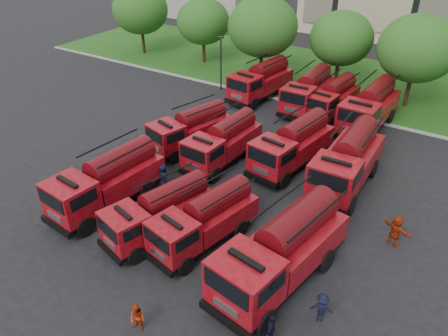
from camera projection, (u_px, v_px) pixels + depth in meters
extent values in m
plane|color=black|center=(205.00, 217.00, 25.42)|extent=(140.00, 140.00, 0.00)
cube|color=#194813|center=(351.00, 81.00, 44.05)|extent=(70.00, 16.00, 0.12)
cube|color=gray|center=(321.00, 109.00, 38.23)|extent=(70.00, 0.30, 0.14)
cylinder|color=#382314|center=(143.00, 43.00, 51.48)|extent=(0.36, 0.36, 2.62)
ellipsoid|color=#184B15|center=(140.00, 10.00, 49.52)|extent=(6.30, 6.30, 5.36)
cylinder|color=#382314|center=(204.00, 52.00, 48.61)|extent=(0.36, 0.36, 2.38)
ellipsoid|color=#184B15|center=(203.00, 21.00, 46.84)|extent=(5.71, 5.71, 4.86)
cylinder|color=#382314|center=(261.00, 67.00, 43.77)|extent=(0.36, 0.36, 2.80)
ellipsoid|color=#184B15|center=(263.00, 27.00, 41.69)|extent=(6.72, 6.72, 5.71)
cylinder|color=#382314|center=(336.00, 74.00, 42.46)|extent=(0.36, 0.36, 2.45)
ellipsoid|color=#184B15|center=(341.00, 38.00, 40.64)|extent=(5.88, 5.88, 5.00)
cylinder|color=#382314|center=(407.00, 92.00, 38.12)|extent=(0.36, 0.36, 2.73)
ellipsoid|color=#184B15|center=(418.00, 48.00, 36.09)|extent=(6.55, 6.55, 5.57)
cylinder|color=black|center=(221.00, 64.00, 41.02)|extent=(0.14, 0.14, 5.00)
cube|color=black|center=(221.00, 37.00, 39.68)|extent=(0.60, 0.25, 0.12)
cube|color=black|center=(110.00, 195.00, 26.10)|extent=(3.07, 7.42, 0.31)
cube|color=black|center=(57.00, 227.00, 23.68)|extent=(2.59, 0.51, 0.36)
cube|color=maroon|center=(71.00, 198.00, 23.83)|extent=(2.74, 2.51, 2.01)
cube|color=black|center=(51.00, 201.00, 22.81)|extent=(2.16, 0.26, 0.88)
cube|color=maroon|center=(123.00, 175.00, 26.43)|extent=(2.98, 4.97, 1.34)
cylinder|color=#4C060B|center=(120.00, 160.00, 25.85)|extent=(1.96, 4.47, 1.55)
cylinder|color=black|center=(60.00, 210.00, 24.98)|extent=(0.47, 1.17, 1.14)
cylinder|color=black|center=(85.00, 227.00, 23.74)|extent=(0.47, 1.17, 1.14)
cylinder|color=black|center=(121.00, 177.00, 28.02)|extent=(0.47, 1.17, 1.14)
cylinder|color=black|center=(146.00, 190.00, 26.78)|extent=(0.47, 1.17, 1.14)
cube|color=black|center=(161.00, 225.00, 23.87)|extent=(3.60, 6.55, 0.27)
cube|color=black|center=(110.00, 252.00, 22.08)|extent=(2.21, 0.79, 0.31)
cube|color=maroon|center=(125.00, 227.00, 22.12)|extent=(2.61, 2.46, 1.74)
cube|color=black|center=(107.00, 230.00, 21.33)|extent=(1.82, 0.53, 0.76)
cube|color=maroon|center=(175.00, 207.00, 24.06)|extent=(3.17, 4.52, 1.16)
cylinder|color=#4C060B|center=(174.00, 193.00, 23.56)|extent=(2.26, 3.96, 1.34)
cylinder|color=black|center=(114.00, 236.00, 23.23)|extent=(0.56, 1.03, 0.98)
cylinder|color=black|center=(136.00, 255.00, 21.94)|extent=(0.56, 1.03, 0.98)
cylinder|color=black|center=(174.00, 206.00, 25.48)|extent=(0.56, 1.03, 0.98)
cylinder|color=black|center=(196.00, 222.00, 24.19)|extent=(0.56, 1.03, 0.98)
cube|color=black|center=(205.00, 233.00, 23.31)|extent=(3.33, 6.58, 0.27)
cube|color=black|center=(158.00, 264.00, 21.39)|extent=(2.24, 0.69, 0.31)
cube|color=maroon|center=(173.00, 237.00, 21.46)|extent=(2.56, 2.39, 1.75)
cube|color=black|center=(156.00, 241.00, 20.64)|extent=(1.86, 0.44, 0.76)
cube|color=maroon|center=(218.00, 214.00, 23.53)|extent=(3.01, 4.50, 1.17)
cylinder|color=#4C060B|center=(218.00, 199.00, 23.03)|extent=(2.10, 3.97, 1.35)
cylinder|color=black|center=(159.00, 246.00, 22.55)|extent=(0.51, 1.03, 0.99)
cylinder|color=black|center=(185.00, 266.00, 21.32)|extent=(0.51, 1.03, 0.99)
cylinder|color=black|center=(213.00, 212.00, 24.95)|extent=(0.51, 1.03, 0.99)
cylinder|color=black|center=(240.00, 229.00, 23.72)|extent=(0.51, 1.03, 0.99)
cube|color=black|center=(280.00, 268.00, 20.87)|extent=(3.82, 8.14, 0.34)
cube|color=black|center=(225.00, 320.00, 18.38)|extent=(2.80, 0.73, 0.39)
cube|color=maroon|center=(245.00, 280.00, 18.51)|extent=(3.11, 2.87, 2.18)
cube|color=black|center=(226.00, 289.00, 17.45)|extent=(2.33, 0.44, 0.95)
cube|color=maroon|center=(296.00, 241.00, 21.18)|extent=(3.54, 5.52, 1.45)
cylinder|color=#4C060B|center=(298.00, 222.00, 20.55)|extent=(2.42, 4.91, 1.68)
cylinder|color=black|center=(219.00, 291.00, 19.81)|extent=(0.59, 1.28, 1.23)
cylinder|color=black|center=(265.00, 322.00, 18.35)|extent=(0.59, 1.28, 1.23)
cylinder|color=black|center=(282.00, 237.00, 22.93)|extent=(0.59, 1.28, 1.23)
cylinder|color=black|center=(325.00, 260.00, 21.47)|extent=(0.59, 1.28, 1.23)
cube|color=black|center=(191.00, 140.00, 32.29)|extent=(3.68, 6.72, 0.27)
cube|color=black|center=(155.00, 155.00, 30.44)|extent=(2.27, 0.81, 0.32)
cube|color=maroon|center=(166.00, 137.00, 30.48)|extent=(2.68, 2.52, 1.78)
cube|color=black|center=(154.00, 136.00, 29.68)|extent=(1.87, 0.54, 0.78)
cube|color=maroon|center=(201.00, 127.00, 32.48)|extent=(3.25, 4.64, 1.19)
cylinder|color=#4C060B|center=(201.00, 115.00, 31.97)|extent=(2.32, 4.06, 1.37)
cylinder|color=black|center=(157.00, 146.00, 31.63)|extent=(0.57, 1.05, 1.01)
cylinder|color=black|center=(174.00, 157.00, 30.31)|extent=(0.57, 1.05, 1.01)
cylinder|color=black|center=(199.00, 129.00, 33.94)|extent=(0.57, 1.05, 1.01)
cylinder|color=black|center=(217.00, 138.00, 32.62)|extent=(0.57, 1.05, 1.01)
cube|color=black|center=(223.00, 154.00, 30.46)|extent=(2.55, 6.70, 0.28)
cube|color=black|center=(193.00, 175.00, 28.18)|extent=(2.36, 0.37, 0.33)
cube|color=maroon|center=(203.00, 154.00, 28.34)|extent=(2.42, 2.20, 1.84)
cube|color=black|center=(192.00, 155.00, 27.39)|extent=(1.98, 0.16, 0.80)
cube|color=maroon|center=(232.00, 139.00, 30.77)|extent=(2.56, 4.46, 1.22)
cylinder|color=#4C060B|center=(232.00, 126.00, 30.25)|extent=(1.64, 4.03, 1.41)
cylinder|color=black|center=(189.00, 165.00, 29.36)|extent=(0.39, 1.05, 1.04)
cylinder|color=black|center=(215.00, 175.00, 28.28)|extent=(0.39, 1.05, 1.04)
cylinder|color=black|center=(225.00, 141.00, 32.21)|extent=(0.39, 1.05, 1.04)
cylinder|color=black|center=(249.00, 150.00, 31.13)|extent=(0.39, 1.05, 1.04)
cube|color=black|center=(292.00, 157.00, 29.95)|extent=(3.35, 7.31, 0.30)
cube|color=black|center=(260.00, 179.00, 27.68)|extent=(2.53, 0.63, 0.35)
cube|color=maroon|center=(272.00, 156.00, 27.80)|extent=(2.77, 2.56, 1.96)
cube|color=black|center=(262.00, 157.00, 26.84)|extent=(2.10, 0.37, 0.86)
cube|color=maroon|center=(301.00, 141.00, 30.23)|extent=(3.13, 4.95, 1.31)
cylinder|color=#4C060B|center=(303.00, 127.00, 29.67)|extent=(2.13, 4.41, 1.51)
cylinder|color=black|center=(255.00, 168.00, 28.97)|extent=(0.51, 1.15, 1.11)
cylinder|color=black|center=(284.00, 180.00, 27.67)|extent=(0.51, 1.15, 1.11)
cylinder|color=black|center=(292.00, 144.00, 31.81)|extent=(0.51, 1.15, 1.11)
cylinder|color=black|center=(320.00, 154.00, 30.51)|extent=(0.51, 1.15, 1.11)
cube|color=black|center=(345.00, 175.00, 27.88)|extent=(2.66, 7.71, 0.33)
cube|color=black|center=(323.00, 207.00, 25.09)|extent=(2.74, 0.33, 0.38)
cube|color=maroon|center=(334.00, 178.00, 25.33)|extent=(2.73, 2.46, 2.13)
cube|color=black|center=(327.00, 181.00, 24.18)|extent=(2.30, 0.10, 0.93)
cube|color=maroon|center=(353.00, 156.00, 28.29)|extent=(2.78, 5.08, 1.42)
cylinder|color=#4C060B|center=(356.00, 140.00, 27.68)|extent=(1.73, 4.63, 1.64)
cylinder|color=black|center=(310.00, 193.00, 26.43)|extent=(0.41, 1.21, 1.20)
cylinder|color=black|center=(350.00, 206.00, 25.31)|extent=(0.41, 1.21, 1.20)
cylinder|color=black|center=(336.00, 158.00, 29.93)|extent=(0.41, 1.21, 1.20)
cylinder|color=black|center=(373.00, 168.00, 28.81)|extent=(0.41, 1.21, 1.20)
cube|color=black|center=(261.00, 91.00, 40.24)|extent=(3.26, 7.34, 0.30)
cube|color=black|center=(236.00, 104.00, 37.93)|extent=(2.54, 0.59, 0.35)
cube|color=maroon|center=(245.00, 87.00, 38.06)|extent=(2.76, 2.54, 1.97)
cube|color=black|center=(237.00, 85.00, 37.09)|extent=(2.11, 0.33, 0.86)
cube|color=maroon|center=(268.00, 79.00, 40.54)|extent=(3.08, 4.95, 1.32)
cylinder|color=#4C060B|center=(269.00, 68.00, 39.97)|extent=(2.07, 4.42, 1.52)
cylinder|color=black|center=(233.00, 97.00, 39.22)|extent=(0.50, 1.15, 1.11)
cylinder|color=black|center=(254.00, 104.00, 37.94)|extent=(0.50, 1.15, 1.11)
cylinder|color=black|center=(262.00, 84.00, 42.12)|extent=(0.50, 1.15, 1.11)
cylinder|color=black|center=(282.00, 90.00, 40.84)|extent=(0.50, 1.15, 1.11)
cube|color=black|center=(307.00, 102.00, 38.12)|extent=(2.42, 7.06, 0.30)
cube|color=black|center=(291.00, 117.00, 35.57)|extent=(2.51, 0.29, 0.35)
cube|color=maroon|center=(297.00, 99.00, 35.79)|extent=(2.49, 2.25, 1.96)
cube|color=black|center=(292.00, 98.00, 34.73)|extent=(2.11, 0.08, 0.85)
cube|color=maroon|center=(313.00, 89.00, 38.50)|extent=(2.53, 4.65, 1.30)
cylinder|color=#4C060B|center=(314.00, 78.00, 37.94)|extent=(1.57, 4.24, 1.50)
cylinder|color=black|center=(283.00, 111.00, 36.80)|extent=(0.37, 1.11, 1.10)
cylinder|color=black|center=(308.00, 117.00, 35.77)|extent=(0.37, 1.11, 1.10)
cylinder|color=black|center=(303.00, 94.00, 40.00)|extent=(0.37, 1.11, 1.10)
cylinder|color=black|center=(327.00, 99.00, 38.97)|extent=(0.37, 1.11, 1.10)
cube|color=black|center=(331.00, 108.00, 37.07)|extent=(2.70, 6.61, 0.28)
cube|color=black|center=(313.00, 122.00, 34.89)|extent=(2.31, 0.44, 0.32)
cube|color=maroon|center=(320.00, 105.00, 35.04)|extent=(2.43, 2.22, 1.79)
cube|color=black|center=(315.00, 105.00, 34.13)|extent=(1.93, 0.22, 0.78)
cube|color=maroon|center=(337.00, 97.00, 37.36)|extent=(2.63, 4.42, 1.20)
cylinder|color=#4C060B|center=(339.00, 86.00, 36.85)|extent=(1.73, 3.98, 1.38)
cylinder|color=black|center=(306.00, 116.00, 36.06)|extent=(0.41, 1.04, 1.01)
cylinder|color=black|center=(330.00, 122.00, 34.96)|extent=(0.41, 1.04, 1.01)
cylinder|color=black|center=(328.00, 100.00, 38.78)|extent=(0.41, 1.04, 1.01)
cylinder|color=black|center=(351.00, 106.00, 37.68)|extent=(0.41, 1.04, 1.01)
cube|color=black|center=(367.00, 120.00, 34.88)|extent=(2.82, 7.68, 0.32)
cube|color=black|center=(349.00, 139.00, 32.23)|extent=(2.72, 0.39, 0.38)
cube|color=maroon|center=(358.00, 117.00, 32.43)|extent=(2.76, 2.50, 2.11)
cube|color=black|center=(353.00, 117.00, 31.33)|extent=(2.27, 0.15, 0.92)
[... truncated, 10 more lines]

